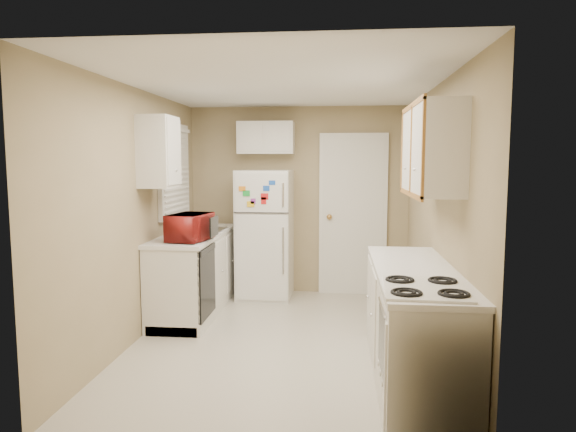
{
  "coord_description": "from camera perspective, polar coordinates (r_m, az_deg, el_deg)",
  "views": [
    {
      "loc": [
        0.51,
        -4.7,
        1.72
      ],
      "look_at": [
        0.0,
        0.5,
        1.15
      ],
      "focal_mm": 32.0,
      "sensor_mm": 36.0,
      "label": 1
    }
  ],
  "objects": [
    {
      "name": "cabinet_over_fridge",
      "position": [
        6.52,
        -2.45,
        8.68
      ],
      "size": [
        0.7,
        0.3,
        0.4
      ],
      "primitive_type": "cube",
      "color": "silver",
      "rests_on": "wall_back"
    },
    {
      "name": "ceiling",
      "position": [
        4.78,
        -0.61,
        14.41
      ],
      "size": [
        3.8,
        3.8,
        0.0
      ],
      "primitive_type": "plane",
      "color": "white",
      "rests_on": "floor"
    },
    {
      "name": "left_counter",
      "position": [
        5.97,
        -10.25,
        -6.17
      ],
      "size": [
        0.6,
        1.8,
        0.9
      ],
      "primitive_type": "cube",
      "color": "silver",
      "rests_on": "floor"
    },
    {
      "name": "wall_front",
      "position": [
        2.89,
        -4.68,
        -4.14
      ],
      "size": [
        2.8,
        2.8,
        0.0
      ],
      "primitive_type": "plane",
      "color": "tan",
      "rests_on": "floor"
    },
    {
      "name": "upper_cabinet_right",
      "position": [
        4.27,
        15.7,
        7.07
      ],
      "size": [
        0.3,
        1.2,
        0.7
      ],
      "primitive_type": "cube",
      "color": "silver",
      "rests_on": "wall_right"
    },
    {
      "name": "right_counter",
      "position": [
        4.14,
        13.79,
        -11.8
      ],
      "size": [
        0.6,
        2.0,
        0.9
      ],
      "primitive_type": "cube",
      "color": "silver",
      "rests_on": "floor"
    },
    {
      "name": "soap_bottle",
      "position": [
        6.58,
        -9.04,
        -0.14
      ],
      "size": [
        0.08,
        0.08,
        0.17
      ],
      "primitive_type": "imported",
      "rotation": [
        0.0,
        0.0,
        -0.08
      ],
      "color": "white",
      "rests_on": "left_counter"
    },
    {
      "name": "interior_door",
      "position": [
        6.6,
        7.22,
        0.08
      ],
      "size": [
        0.86,
        0.06,
        2.08
      ],
      "primitive_type": "cube",
      "color": "silver",
      "rests_on": "floor"
    },
    {
      "name": "upper_cabinet_left",
      "position": [
        5.23,
        -14.18,
        6.91
      ],
      "size": [
        0.3,
        0.45,
        0.7
      ],
      "primitive_type": "cube",
      "color": "silver",
      "rests_on": "wall_left"
    },
    {
      "name": "microwave",
      "position": [
        5.33,
        -10.84,
        -1.11
      ],
      "size": [
        0.54,
        0.35,
        0.33
      ],
      "primitive_type": "imported",
      "rotation": [
        0.0,
        0.0,
        1.4
      ],
      "color": "maroon",
      "rests_on": "left_counter"
    },
    {
      "name": "refrigerator",
      "position": [
        6.43,
        -2.55,
        -2.03
      ],
      "size": [
        0.67,
        0.65,
        1.6
      ],
      "primitive_type": "cube",
      "rotation": [
        0.0,
        0.0,
        -0.02
      ],
      "color": "silver",
      "rests_on": "floor"
    },
    {
      "name": "window_blinds",
      "position": [
        6.05,
        -12.45,
        4.94
      ],
      "size": [
        0.1,
        0.98,
        1.08
      ],
      "primitive_type": "cube",
      "color": "silver",
      "rests_on": "wall_left"
    },
    {
      "name": "floor",
      "position": [
        5.03,
        -0.58,
        -13.76
      ],
      "size": [
        3.8,
        3.8,
        0.0
      ],
      "primitive_type": "plane",
      "color": "beige",
      "rests_on": "ground"
    },
    {
      "name": "wall_left",
      "position": [
        5.1,
        -16.42,
        0.12
      ],
      "size": [
        3.8,
        3.8,
        0.0
      ],
      "primitive_type": "plane",
      "color": "tan",
      "rests_on": "floor"
    },
    {
      "name": "dishwasher",
      "position": [
        5.32,
        -9.01,
        -7.23
      ],
      "size": [
        0.03,
        0.58,
        0.72
      ],
      "primitive_type": "cube",
      "color": "black",
      "rests_on": "floor"
    },
    {
      "name": "sink",
      "position": [
        6.03,
        -9.94,
        -2.06
      ],
      "size": [
        0.54,
        0.74,
        0.16
      ],
      "primitive_type": "cube",
      "color": "gray",
      "rests_on": "left_counter"
    },
    {
      "name": "wall_right",
      "position": [
        4.81,
        16.22,
        -0.23
      ],
      "size": [
        3.8,
        3.8,
        0.0
      ],
      "primitive_type": "plane",
      "color": "tan",
      "rests_on": "floor"
    },
    {
      "name": "stove",
      "position": [
        3.57,
        14.77,
        -15.94
      ],
      "size": [
        0.55,
        0.66,
        0.77
      ],
      "primitive_type": "cube",
      "rotation": [
        0.0,
        0.0,
        -0.06
      ],
      "color": "silver",
      "rests_on": "floor"
    },
    {
      "name": "wall_back",
      "position": [
        6.64,
        1.19,
        1.73
      ],
      "size": [
        2.8,
        2.8,
        0.0
      ],
      "primitive_type": "plane",
      "color": "tan",
      "rests_on": "floor"
    }
  ]
}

